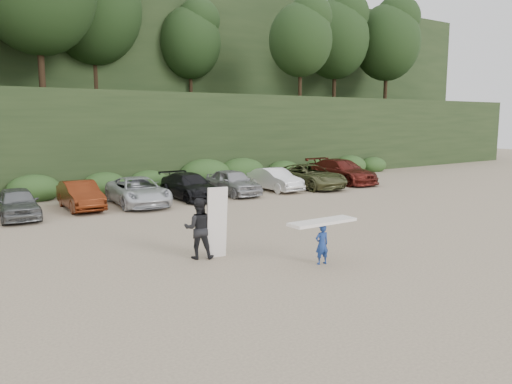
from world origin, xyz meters
TOP-DOWN VIEW (x-y plane):
  - ground at (0.00, 0.00)m, footprint 120.00×120.00m
  - hillside_backdrop at (-0.26, 35.93)m, footprint 90.00×41.50m
  - parked_cars at (-2.62, 10.12)m, footprint 34.36×6.14m
  - child_surfer at (-0.99, -3.10)m, footprint 2.24×0.64m
  - adult_surfer at (-3.66, -0.47)m, footprint 1.40×1.09m

SIDE VIEW (x-z plane):
  - ground at x=0.00m, z-range 0.00..0.00m
  - parked_cars at x=-2.62m, z-range -0.06..1.55m
  - child_surfer at x=-0.99m, z-range 0.24..1.58m
  - adult_surfer at x=-3.66m, z-range -0.16..2.09m
  - hillside_backdrop at x=-0.26m, z-range -2.78..25.22m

